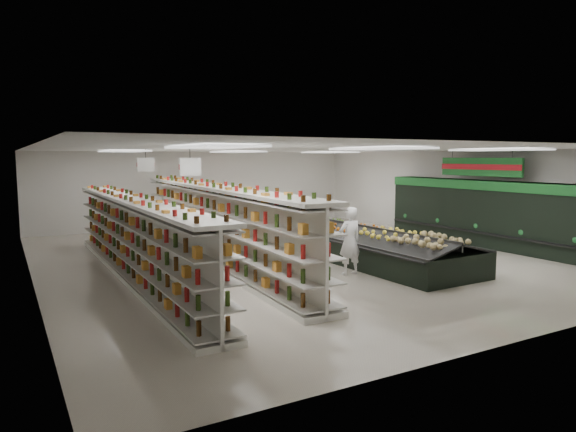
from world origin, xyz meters
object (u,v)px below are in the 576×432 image
gondola_left (135,242)px  shopper_background (121,218)px  gondola_center (214,227)px  shopper_main (350,241)px  soda_endcap (216,213)px  produce_island (369,245)px

gondola_left → shopper_background: gondola_left is taller
gondola_center → shopper_main: bearing=-52.7°
soda_endcap → produce_island: bearing=-79.1°
gondola_center → shopper_main: gondola_center is taller
produce_island → soda_endcap: (-1.55, 8.03, 0.26)m
produce_island → shopper_main: 1.96m
gondola_center → gondola_left: bearing=-155.5°
produce_island → shopper_main: (-1.54, -1.14, 0.41)m
gondola_center → shopper_background: size_ratio=6.79×
gondola_center → produce_island: bearing=-27.2°
gondola_left → gondola_center: (2.46, 1.00, 0.09)m
shopper_background → shopper_main: bearing=-126.7°
produce_island → soda_endcap: 8.19m
gondola_center → produce_island: (3.88, -2.20, -0.53)m
shopper_main → gondola_center: bearing=-54.5°
soda_endcap → shopper_main: bearing=-89.9°
gondola_center → shopper_main: (2.34, -3.35, -0.13)m
gondola_left → produce_island: 6.47m
gondola_left → gondola_center: bearing=22.1°
soda_endcap → shopper_background: bearing=-157.9°
shopper_main → shopper_background: (-4.09, 7.52, 0.06)m
gondola_left → produce_island: (6.34, -1.20, -0.44)m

